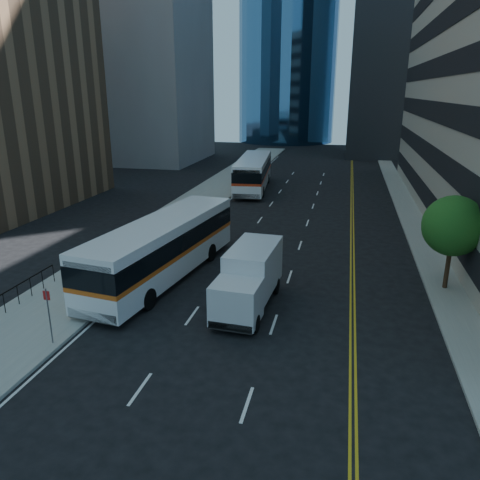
# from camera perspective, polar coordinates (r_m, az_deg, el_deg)

# --- Properties ---
(ground) EXTENTS (160.00, 160.00, 0.00)m
(ground) POSITION_cam_1_polar(r_m,az_deg,el_deg) (20.57, 1.83, -12.64)
(ground) COLOR black
(ground) RESTS_ON ground
(sidewalk_west) EXTENTS (5.00, 90.00, 0.15)m
(sidewalk_west) POSITION_cam_1_polar(r_m,az_deg,el_deg) (45.81, -5.08, 4.65)
(sidewalk_west) COLOR gray
(sidewalk_west) RESTS_ON ground
(sidewalk_east) EXTENTS (2.00, 90.00, 0.15)m
(sidewalk_east) POSITION_cam_1_polar(r_m,az_deg,el_deg) (44.04, 19.90, 3.11)
(sidewalk_east) COLOR gray
(sidewalk_east) RESTS_ON ground
(midrise_west) EXTENTS (18.00, 18.00, 35.00)m
(midrise_west) POSITION_cam_1_polar(r_m,az_deg,el_deg) (76.50, -12.36, 22.70)
(midrise_west) COLOR gray
(midrise_west) RESTS_ON ground
(street_tree) EXTENTS (3.20, 3.20, 5.10)m
(street_tree) POSITION_cam_1_polar(r_m,az_deg,el_deg) (26.93, 24.57, 1.56)
(street_tree) COLOR #332114
(street_tree) RESTS_ON sidewalk_east
(bus_front) EXTENTS (4.72, 13.57, 3.43)m
(bus_front) POSITION_cam_1_polar(r_m,az_deg,el_deg) (27.12, -9.32, -0.83)
(bus_front) COLOR white
(bus_front) RESTS_ON ground
(bus_rear) EXTENTS (4.18, 13.63, 3.46)m
(bus_rear) POSITION_cam_1_polar(r_m,az_deg,el_deg) (51.81, 1.64, 8.28)
(bus_rear) COLOR white
(bus_rear) RESTS_ON ground
(box_truck) EXTENTS (2.50, 6.32, 2.97)m
(box_truck) POSITION_cam_1_polar(r_m,az_deg,el_deg) (23.17, 1.13, -4.66)
(box_truck) COLOR silver
(box_truck) RESTS_ON ground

